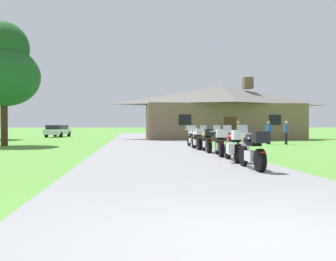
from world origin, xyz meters
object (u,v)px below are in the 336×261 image
(motorcycle_white_fifth_in_row, at_px, (197,139))
(bystander_olive_shirt_near_lodge, at_px, (238,131))
(motorcycle_silver_farthest_in_row, at_px, (192,138))
(parked_white_suv_far_left, at_px, (58,130))
(motorcycle_red_second_in_row, at_px, (234,146))
(motorcycle_green_third_in_row, at_px, (220,143))
(motorcycle_black_nearest_to_camera, at_px, (253,150))
(bystander_blue_shirt_by_tree, at_px, (286,131))
(motorcycle_yellow_fourth_in_row, at_px, (207,141))
(tree_left_near, at_px, (4,68))
(bystander_blue_shirt_beside_signpost, at_px, (269,131))

(motorcycle_white_fifth_in_row, relative_size, bystander_olive_shirt_near_lodge, 1.24)
(motorcycle_silver_farthest_in_row, xyz_separation_m, parked_white_suv_far_left, (-12.33, 22.40, 0.16))
(bystander_olive_shirt_near_lodge, bearing_deg, motorcycle_white_fifth_in_row, 174.73)
(motorcycle_red_second_in_row, xyz_separation_m, motorcycle_white_fifth_in_row, (-0.12, 6.69, 0.01))
(motorcycle_red_second_in_row, height_order, motorcycle_green_third_in_row, same)
(motorcycle_black_nearest_to_camera, relative_size, bystander_blue_shirt_by_tree, 1.25)
(motorcycle_yellow_fourth_in_row, height_order, bystander_blue_shirt_by_tree, bystander_blue_shirt_by_tree)
(tree_left_near, bearing_deg, motorcycle_yellow_fourth_in_row, -32.69)
(motorcycle_white_fifth_in_row, bearing_deg, bystander_blue_shirt_by_tree, 34.26)
(motorcycle_red_second_in_row, bearing_deg, motorcycle_silver_farthest_in_row, 91.33)
(bystander_olive_shirt_near_lodge, relative_size, parked_white_suv_far_left, 0.35)
(bystander_olive_shirt_near_lodge, bearing_deg, motorcycle_yellow_fourth_in_row, -177.96)
(motorcycle_yellow_fourth_in_row, relative_size, bystander_blue_shirt_by_tree, 1.25)
(motorcycle_yellow_fourth_in_row, bearing_deg, parked_white_suv_far_left, 116.00)
(bystander_blue_shirt_by_tree, bearing_deg, motorcycle_red_second_in_row, -19.57)
(motorcycle_silver_farthest_in_row, distance_m, bystander_olive_shirt_near_lodge, 5.87)
(motorcycle_black_nearest_to_camera, height_order, bystander_blue_shirt_by_tree, bystander_blue_shirt_by_tree)
(motorcycle_red_second_in_row, bearing_deg, bystander_blue_shirt_beside_signpost, 65.28)
(bystander_blue_shirt_by_tree, relative_size, parked_white_suv_far_left, 0.35)
(motorcycle_black_nearest_to_camera, height_order, parked_white_suv_far_left, parked_white_suv_far_left)
(motorcycle_red_second_in_row, xyz_separation_m, bystander_olive_shirt_near_lodge, (4.10, 13.19, 0.34))
(motorcycle_white_fifth_in_row, bearing_deg, bystander_blue_shirt_beside_signpost, 41.11)
(bystander_blue_shirt_by_tree, height_order, tree_left_near, tree_left_near)
(bystander_olive_shirt_near_lodge, bearing_deg, bystander_blue_shirt_by_tree, -81.01)
(motorcycle_white_fifth_in_row, relative_size, motorcycle_silver_farthest_in_row, 1.00)
(bystander_blue_shirt_by_tree, bearing_deg, motorcycle_black_nearest_to_camera, -15.71)
(motorcycle_yellow_fourth_in_row, relative_size, bystander_blue_shirt_beside_signpost, 1.24)
(motorcycle_red_second_in_row, distance_m, tree_left_near, 17.75)
(motorcycle_red_second_in_row, height_order, tree_left_near, tree_left_near)
(bystander_blue_shirt_by_tree, bearing_deg, tree_left_near, -79.13)
(motorcycle_green_third_in_row, relative_size, motorcycle_silver_farthest_in_row, 1.00)
(bystander_blue_shirt_by_tree, bearing_deg, bystander_olive_shirt_near_lodge, -97.30)
(motorcycle_yellow_fourth_in_row, distance_m, motorcycle_white_fifth_in_row, 2.08)
(motorcycle_silver_farthest_in_row, distance_m, bystander_blue_shirt_beside_signpost, 7.12)
(motorcycle_silver_farthest_in_row, bearing_deg, motorcycle_red_second_in_row, -93.45)
(bystander_blue_shirt_by_tree, height_order, parked_white_suv_far_left, bystander_blue_shirt_by_tree)
(bystander_blue_shirt_beside_signpost, distance_m, tree_left_near, 18.62)
(motorcycle_green_third_in_row, bearing_deg, motorcycle_silver_farthest_in_row, 96.79)
(motorcycle_black_nearest_to_camera, distance_m, bystander_blue_shirt_beside_signpost, 16.17)
(motorcycle_black_nearest_to_camera, height_order, motorcycle_white_fifth_in_row, same)
(bystander_blue_shirt_beside_signpost, bearing_deg, motorcycle_silver_farthest_in_row, -88.82)
(motorcycle_yellow_fourth_in_row, distance_m, bystander_blue_shirt_beside_signpost, 10.08)
(motorcycle_green_third_in_row, xyz_separation_m, bystander_blue_shirt_beside_signpost, (6.09, 10.18, 0.33))
(motorcycle_green_third_in_row, xyz_separation_m, motorcycle_white_fifth_in_row, (-0.18, 4.30, 0.00))
(bystander_blue_shirt_beside_signpost, bearing_deg, motorcycle_black_nearest_to_camera, -51.86)
(motorcycle_white_fifth_in_row, distance_m, motorcycle_silver_farthest_in_row, 2.30)
(motorcycle_red_second_in_row, distance_m, bystander_blue_shirt_by_tree, 14.14)
(motorcycle_red_second_in_row, bearing_deg, bystander_olive_shirt_near_lodge, 74.11)
(bystander_blue_shirt_by_tree, distance_m, tree_left_near, 19.71)
(bystander_blue_shirt_by_tree, bearing_deg, motorcycle_silver_farthest_in_row, -55.32)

